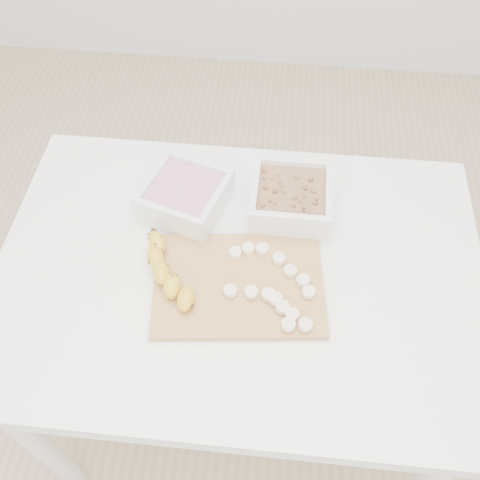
# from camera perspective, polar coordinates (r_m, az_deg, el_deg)

# --- Properties ---
(ground) EXTENTS (3.50, 3.50, 0.00)m
(ground) POSITION_cam_1_polar(r_m,az_deg,el_deg) (1.77, -0.10, -16.47)
(ground) COLOR #C6AD89
(ground) RESTS_ON ground
(table) EXTENTS (1.00, 0.70, 0.75)m
(table) POSITION_cam_1_polar(r_m,az_deg,el_deg) (1.17, -0.15, -5.68)
(table) COLOR white
(table) RESTS_ON ground
(bowl_yogurt) EXTENTS (0.21, 0.21, 0.08)m
(bowl_yogurt) POSITION_cam_1_polar(r_m,az_deg,el_deg) (1.16, -5.85, 4.66)
(bowl_yogurt) COLOR white
(bowl_yogurt) RESTS_ON table
(bowl_granola) EXTENTS (0.17, 0.17, 0.08)m
(bowl_granola) POSITION_cam_1_polar(r_m,az_deg,el_deg) (1.16, 5.43, 4.42)
(bowl_granola) COLOR white
(bowl_granola) RESTS_ON table
(cutting_board) EXTENTS (0.36, 0.27, 0.01)m
(cutting_board) POSITION_cam_1_polar(r_m,az_deg,el_deg) (1.06, -0.14, -4.73)
(cutting_board) COLOR #B37B4A
(cutting_board) RESTS_ON table
(banana) EXTENTS (0.12, 0.20, 0.03)m
(banana) POSITION_cam_1_polar(r_m,az_deg,el_deg) (1.06, -7.63, -3.45)
(banana) COLOR gold
(banana) RESTS_ON cutting_board
(banana_slices) EXTENTS (0.18, 0.20, 0.02)m
(banana_slices) POSITION_cam_1_polar(r_m,az_deg,el_deg) (1.04, 3.68, -4.90)
(banana_slices) COLOR #F4E4BA
(banana_slices) RESTS_ON cutting_board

